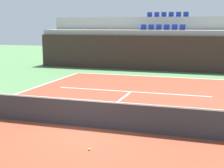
# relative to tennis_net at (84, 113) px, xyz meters

# --- Properties ---
(ground_plane) EXTENTS (80.00, 80.00, 0.00)m
(ground_plane) POSITION_rel_tennis_net_xyz_m (0.00, 0.00, -0.51)
(ground_plane) COLOR #477042
(court_surface) EXTENTS (11.00, 24.00, 0.01)m
(court_surface) POSITION_rel_tennis_net_xyz_m (0.00, 0.00, -0.50)
(court_surface) COLOR brown
(court_surface) RESTS_ON ground_plane
(baseline_far) EXTENTS (11.00, 0.10, 0.00)m
(baseline_far) POSITION_rel_tennis_net_xyz_m (0.00, 11.95, -0.50)
(baseline_far) COLOR white
(baseline_far) RESTS_ON court_surface
(service_line_far) EXTENTS (8.26, 0.10, 0.00)m
(service_line_far) POSITION_rel_tennis_net_xyz_m (0.00, 6.40, -0.50)
(service_line_far) COLOR white
(service_line_far) RESTS_ON court_surface
(centre_service_line) EXTENTS (0.10, 6.40, 0.00)m
(centre_service_line) POSITION_rel_tennis_net_xyz_m (0.00, 3.20, -0.50)
(centre_service_line) COLOR white
(centre_service_line) RESTS_ON court_surface
(back_wall) EXTENTS (19.90, 0.30, 2.70)m
(back_wall) POSITION_rel_tennis_net_xyz_m (0.00, 14.91, 0.84)
(back_wall) COLOR #33231E
(back_wall) RESTS_ON ground_plane
(stands_tier_lower) EXTENTS (19.90, 2.40, 3.10)m
(stands_tier_lower) POSITION_rel_tennis_net_xyz_m (0.00, 16.26, 1.04)
(stands_tier_lower) COLOR #9E9E99
(stands_tier_lower) RESTS_ON ground_plane
(stands_tier_upper) EXTENTS (19.90, 2.40, 4.16)m
(stands_tier_upper) POSITION_rel_tennis_net_xyz_m (0.00, 18.66, 1.57)
(stands_tier_upper) COLOR #9E9E99
(stands_tier_upper) RESTS_ON ground_plane
(seating_row_lower) EXTENTS (3.56, 0.44, 0.44)m
(seating_row_lower) POSITION_rel_tennis_net_xyz_m (-0.00, 16.36, 2.72)
(seating_row_lower) COLOR navy
(seating_row_lower) RESTS_ON stands_tier_lower
(seating_row_upper) EXTENTS (3.56, 0.44, 0.44)m
(seating_row_upper) POSITION_rel_tennis_net_xyz_m (-0.00, 18.76, 3.78)
(seating_row_upper) COLOR navy
(seating_row_upper) RESTS_ON stands_tier_upper
(tennis_net) EXTENTS (11.08, 0.08, 1.07)m
(tennis_net) POSITION_rel_tennis_net_xyz_m (0.00, 0.00, 0.00)
(tennis_net) COLOR black
(tennis_net) RESTS_ON court_surface
(tennis_ball_1) EXTENTS (0.07, 0.07, 0.07)m
(tennis_ball_1) POSITION_rel_tennis_net_xyz_m (0.95, -1.95, -0.47)
(tennis_ball_1) COLOR #CCE033
(tennis_ball_1) RESTS_ON court_surface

